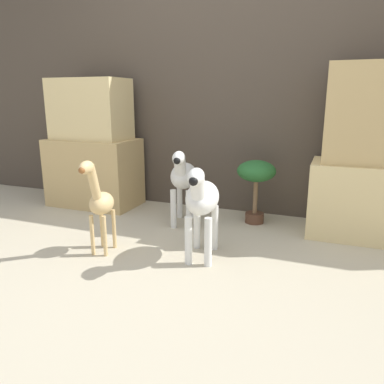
% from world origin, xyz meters
% --- Properties ---
extents(ground_plane, '(14.00, 14.00, 0.00)m').
position_xyz_m(ground_plane, '(0.00, 0.00, 0.00)').
color(ground_plane, '#B2A88E').
extents(wall_back, '(6.40, 0.08, 2.20)m').
position_xyz_m(wall_back, '(0.00, 1.54, 1.10)').
color(wall_back, '#473D33').
rests_on(wall_back, ground_plane).
extents(rock_pillar_left, '(0.83, 0.48, 1.19)m').
position_xyz_m(rock_pillar_left, '(-1.20, 1.21, 0.54)').
color(rock_pillar_left, tan).
rests_on(rock_pillar_left, ground_plane).
extents(rock_pillar_right, '(0.83, 0.48, 1.25)m').
position_xyz_m(rock_pillar_right, '(1.20, 1.21, 0.57)').
color(rock_pillar_right, '#DBC184').
rests_on(rock_pillar_right, ground_plane).
extents(zebra_right, '(0.27, 0.51, 0.63)m').
position_xyz_m(zebra_right, '(0.19, 0.39, 0.39)').
color(zebra_right, silver).
rests_on(zebra_right, ground_plane).
extents(zebra_left, '(0.28, 0.51, 0.63)m').
position_xyz_m(zebra_left, '(-0.18, 0.98, 0.39)').
color(zebra_left, silver).
rests_on(zebra_left, ground_plane).
extents(giraffe_figurine, '(0.18, 0.36, 0.65)m').
position_xyz_m(giraffe_figurine, '(-0.46, 0.23, 0.37)').
color(giraffe_figurine, tan).
rests_on(giraffe_figurine, ground_plane).
extents(potted_palm_front, '(0.31, 0.31, 0.53)m').
position_xyz_m(potted_palm_front, '(0.36, 1.22, 0.39)').
color(potted_palm_front, '#513323').
rests_on(potted_palm_front, ground_plane).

